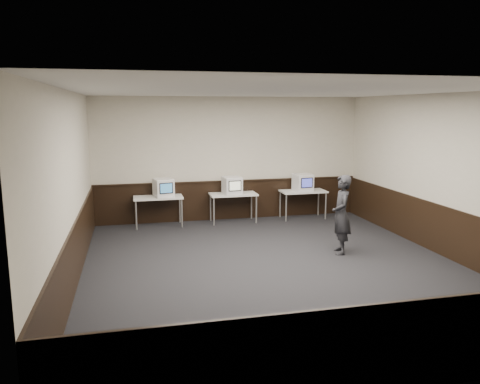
% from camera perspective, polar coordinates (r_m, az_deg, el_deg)
% --- Properties ---
extents(floor, '(8.00, 8.00, 0.00)m').
position_cam_1_polar(floor, '(8.79, 4.25, -9.14)').
color(floor, black).
rests_on(floor, ground).
extents(ceiling, '(8.00, 8.00, 0.00)m').
position_cam_1_polar(ceiling, '(8.30, 4.55, 12.20)').
color(ceiling, white).
rests_on(ceiling, back_wall).
extents(back_wall, '(7.00, 0.00, 7.00)m').
position_cam_1_polar(back_wall, '(12.24, -1.25, 4.06)').
color(back_wall, beige).
rests_on(back_wall, ground).
extents(front_wall, '(7.00, 0.00, 7.00)m').
position_cam_1_polar(front_wall, '(4.82, 18.89, -6.06)').
color(front_wall, beige).
rests_on(front_wall, ground).
extents(left_wall, '(0.00, 8.00, 8.00)m').
position_cam_1_polar(left_wall, '(8.08, -20.02, 0.27)').
color(left_wall, beige).
rests_on(left_wall, ground).
extents(right_wall, '(0.00, 8.00, 8.00)m').
position_cam_1_polar(right_wall, '(10.02, 23.88, 1.83)').
color(right_wall, beige).
rests_on(right_wall, ground).
extents(wainscot_back, '(6.98, 0.04, 1.00)m').
position_cam_1_polar(wainscot_back, '(12.39, -1.21, -1.01)').
color(wainscot_back, black).
rests_on(wainscot_back, back_wall).
extents(wainscot_front, '(6.98, 0.04, 1.00)m').
position_cam_1_polar(wainscot_front, '(5.24, 18.05, -17.63)').
color(wainscot_front, black).
rests_on(wainscot_front, front_wall).
extents(wainscot_left, '(0.04, 7.98, 1.00)m').
position_cam_1_polar(wainscot_left, '(8.32, -19.42, -7.20)').
color(wainscot_left, black).
rests_on(wainscot_left, left_wall).
extents(wainscot_right, '(0.04, 7.98, 1.00)m').
position_cam_1_polar(wainscot_right, '(10.21, 23.34, -4.29)').
color(wainscot_right, black).
rests_on(wainscot_right, right_wall).
extents(wainscot_rail, '(6.98, 0.06, 0.04)m').
position_cam_1_polar(wainscot_rail, '(12.28, -1.20, 1.35)').
color(wainscot_rail, black).
rests_on(wainscot_rail, wainscot_back).
extents(desk_left, '(1.20, 0.60, 0.75)m').
position_cam_1_polar(desk_left, '(11.74, -9.94, -0.90)').
color(desk_left, white).
rests_on(desk_left, ground).
extents(desk_center, '(1.20, 0.60, 0.75)m').
position_cam_1_polar(desk_center, '(11.99, -0.84, -0.52)').
color(desk_center, white).
rests_on(desk_center, ground).
extents(desk_right, '(1.20, 0.60, 0.75)m').
position_cam_1_polar(desk_right, '(12.52, 7.69, -0.15)').
color(desk_right, white).
rests_on(desk_right, ground).
extents(emac_left, '(0.53, 0.55, 0.45)m').
position_cam_1_polar(emac_left, '(11.67, -9.31, 0.52)').
color(emac_left, white).
rests_on(emac_left, desk_left).
extents(emac_center, '(0.49, 0.51, 0.44)m').
position_cam_1_polar(emac_center, '(11.89, -0.97, 0.82)').
color(emac_center, white).
rests_on(emac_center, desk_center).
extents(emac_right, '(0.49, 0.52, 0.44)m').
position_cam_1_polar(emac_right, '(12.46, 7.67, 1.17)').
color(emac_right, white).
rests_on(emac_right, desk_right).
extents(person, '(0.52, 0.66, 1.60)m').
position_cam_1_polar(person, '(9.61, 12.26, -2.70)').
color(person, black).
rests_on(person, ground).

